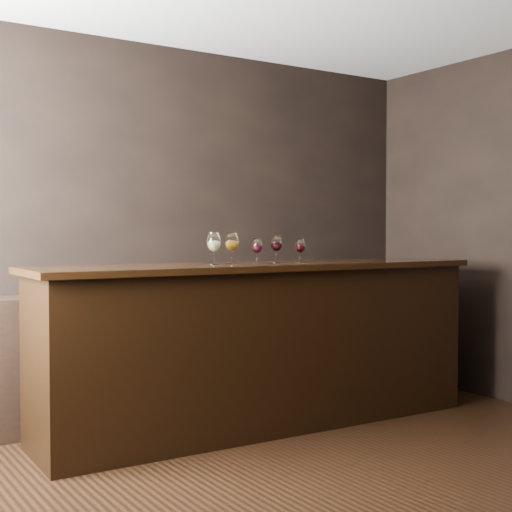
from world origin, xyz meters
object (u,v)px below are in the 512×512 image
glass_white (214,243)px  glass_amber (232,242)px  glass_red_b (276,244)px  bar_counter (262,348)px  glass_red_a (257,246)px  back_bar_shelf (163,351)px  glass_red_c (300,246)px

glass_white → glass_amber: 0.16m
glass_amber → glass_red_b: glass_amber is taller
bar_counter → glass_red_a: glass_red_a is taller
glass_amber → glass_white: bearing=-168.7°
back_bar_shelf → glass_red_b: size_ratio=13.02×
glass_white → glass_red_c: glass_white is taller
bar_counter → glass_red_c: bearing=-5.1°
bar_counter → glass_red_c: (0.30, -0.03, 0.71)m
glass_red_a → glass_red_b: (0.18, 0.03, 0.01)m
glass_white → glass_amber: (0.16, 0.03, -0.00)m
glass_amber → glass_red_a: size_ratio=1.22×
back_bar_shelf → glass_amber: 1.09m
glass_red_b → bar_counter: bearing=-177.5°
bar_counter → glass_red_b: bearing=4.0°
glass_red_c → glass_red_a: bearing=177.7°
glass_amber → glass_red_c: 0.54m
glass_red_b → glass_red_a: bearing=-171.9°
bar_counter → glass_red_b: size_ratio=15.98×
glass_amber → glass_red_b: 0.35m
glass_white → glass_red_b: bearing=1.0°
glass_red_a → glass_red_c: 0.36m
glass_white → bar_counter: bearing=0.5°
glass_red_a → back_bar_shelf: bearing=116.6°
glass_red_a → glass_red_b: size_ratio=0.90×
glass_white → glass_red_c: size_ratio=1.28×
bar_counter → back_bar_shelf: bar_counter is taller
back_bar_shelf → glass_red_b: bearing=-52.3°
glass_white → glass_amber: bearing=11.3°
bar_counter → glass_red_c: 0.77m
back_bar_shelf → glass_red_b: 1.21m
bar_counter → glass_red_b: 0.73m
glass_white → glass_red_c: (0.69, -0.03, -0.03)m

